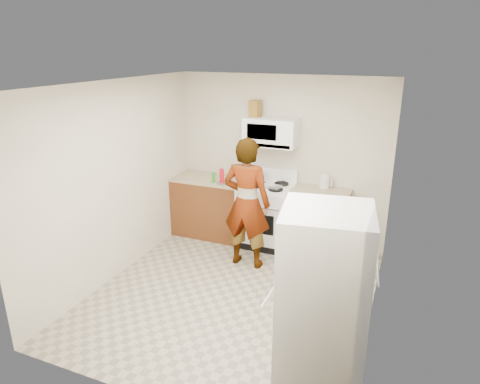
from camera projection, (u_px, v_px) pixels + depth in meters
The scene contains 20 objects.
floor at pixel (234, 293), 5.24m from camera, with size 3.60×3.60×0.00m, color gray.
back_wall at pixel (281, 160), 6.40m from camera, with size 3.20×0.02×2.50m, color beige.
right_wall at pixel (379, 218), 4.26m from camera, with size 0.02×3.60×2.50m, color beige.
cabinet_left at pixel (211, 207), 6.78m from camera, with size 1.12×0.62×0.90m, color brown.
counter_left at pixel (210, 179), 6.63m from camera, with size 1.14×0.64×0.04m, color tan.
cabinet_right at pixel (318, 224), 6.15m from camera, with size 0.80×0.62×0.90m, color brown.
counter_right at pixel (320, 193), 6.00m from camera, with size 0.82×0.64×0.04m, color tan.
gas_range at pixel (266, 214), 6.42m from camera, with size 0.76×0.65×1.13m.
microwave at pixel (271, 132), 6.14m from camera, with size 0.76×0.38×0.40m, color white.
person at pixel (247, 203), 5.67m from camera, with size 0.65×0.43×1.78m, color tan.
fridge at pixel (322, 306), 3.50m from camera, with size 0.70×0.70×1.70m, color silver.
kettle at pixel (325, 182), 6.14m from camera, with size 0.15×0.15×0.18m, color silver.
jug at pixel (255, 108), 6.15m from camera, with size 0.14×0.14×0.24m, color brown.
saucepan at pixel (258, 177), 6.41m from camera, with size 0.23×0.23×0.12m, color silver.
tray at pixel (272, 187), 6.13m from camera, with size 0.25×0.16×0.05m, color silver.
bottle_spray at pixel (222, 176), 6.34m from camera, with size 0.07×0.07×0.22m, color red.
bottle_hot_sauce at pixel (222, 177), 6.42m from camera, with size 0.05×0.05×0.16m, color #FFAE1C.
bottle_green_cap at pixel (213, 177), 6.37m from camera, with size 0.05×0.05×0.16m, color #18881C.
pot_lid at pixel (225, 183), 6.37m from camera, with size 0.26×0.26×0.01m, color white.
broom at pixel (377, 246), 5.12m from camera, with size 0.03×0.03×1.21m, color silver.
Camera 1 is at (1.83, -4.18, 2.88)m, focal length 32.00 mm.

